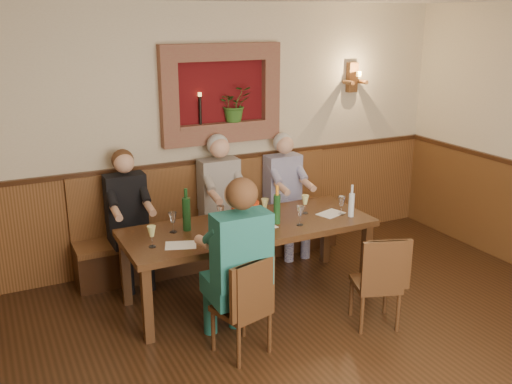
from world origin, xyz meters
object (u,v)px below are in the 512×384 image
(spittoon_bucket, at_px, (245,217))
(water_bottle, at_px, (351,204))
(bench, at_px, (213,234))
(person_chair_front, at_px, (237,279))
(person_bench_left, at_px, (130,230))
(wine_bottle_green_a, at_px, (277,208))
(chair_near_right, at_px, (375,299))
(person_bench_mid, at_px, (223,212))
(person_bench_right, at_px, (286,204))
(dining_table, at_px, (249,232))
(wine_bottle_green_b, at_px, (186,213))
(chair_near_left, at_px, (243,325))

(spittoon_bucket, height_order, water_bottle, water_bottle)
(bench, relative_size, spittoon_bucket, 10.44)
(bench, xyz_separation_m, person_chair_front, (-0.48, -1.72, 0.30))
(person_bench_left, xyz_separation_m, wine_bottle_green_a, (1.20, -0.92, 0.33))
(chair_near_right, xyz_separation_m, person_bench_mid, (-0.69, 1.82, 0.35))
(chair_near_right, xyz_separation_m, person_chair_front, (-1.25, 0.20, 0.37))
(person_bench_mid, xyz_separation_m, spittoon_bucket, (-0.19, -0.98, 0.29))
(person_bench_right, xyz_separation_m, wine_bottle_green_a, (-0.62, -0.92, 0.33))
(dining_table, relative_size, wine_bottle_green_b, 5.95)
(dining_table, xyz_separation_m, person_bench_left, (-0.95, 0.84, -0.10))
(chair_near_left, distance_m, wine_bottle_green_b, 1.20)
(water_bottle, bearing_deg, bench, 130.77)
(person_chair_front, bearing_deg, wine_bottle_green_a, 43.31)
(spittoon_bucket, relative_size, water_bottle, 0.88)
(chair_near_left, height_order, chair_near_right, chair_near_left)
(chair_near_right, xyz_separation_m, water_bottle, (0.24, 0.75, 0.63))
(chair_near_left, height_order, person_chair_front, person_chair_front)
(spittoon_bucket, bearing_deg, person_bench_left, 130.55)
(dining_table, bearing_deg, person_bench_left, 138.43)
(chair_near_left, relative_size, person_bench_mid, 0.59)
(bench, relative_size, chair_near_left, 3.48)
(chair_near_left, xyz_separation_m, person_bench_left, (-0.47, 1.71, 0.32))
(chair_near_left, xyz_separation_m, person_bench_right, (1.35, 1.71, 0.33))
(chair_near_right, bearing_deg, spittoon_bucket, 155.52)
(person_bench_left, bearing_deg, person_bench_mid, -0.11)
(chair_near_right, distance_m, person_bench_left, 2.52)
(person_bench_mid, xyz_separation_m, wine_bottle_green_a, (0.18, -0.92, 0.30))
(person_bench_left, height_order, spittoon_bucket, person_bench_left)
(wine_bottle_green_a, bearing_deg, person_bench_left, 142.64)
(person_bench_left, bearing_deg, spittoon_bucket, -49.45)
(person_bench_mid, bearing_deg, chair_near_right, -69.12)
(person_bench_left, relative_size, person_bench_mid, 0.96)
(person_chair_front, bearing_deg, person_bench_mid, 70.85)
(wine_bottle_green_b, bearing_deg, person_bench_mid, 47.19)
(chair_near_right, distance_m, wine_bottle_green_a, 1.22)
(chair_near_right, bearing_deg, wine_bottle_green_b, 159.73)
(water_bottle, bearing_deg, chair_near_left, -156.72)
(water_bottle, bearing_deg, person_bench_mid, 131.10)
(person_bench_mid, distance_m, water_bottle, 1.44)
(chair_near_left, xyz_separation_m, wine_bottle_green_b, (-0.10, 1.00, 0.67))
(person_bench_left, bearing_deg, dining_table, -41.57)
(chair_near_right, height_order, person_bench_mid, person_bench_mid)
(dining_table, distance_m, wine_bottle_green_a, 0.35)
(person_chair_front, height_order, wine_bottle_green_a, person_chair_front)
(person_bench_mid, bearing_deg, wine_bottle_green_a, -79.05)
(bench, xyz_separation_m, person_bench_left, (-0.95, -0.10, 0.25))
(bench, relative_size, wine_bottle_green_b, 7.44)
(chair_near_right, bearing_deg, person_bench_right, 105.90)
(person_bench_left, xyz_separation_m, person_chair_front, (0.47, -1.61, 0.05))
(wine_bottle_green_a, bearing_deg, spittoon_bucket, -170.13)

